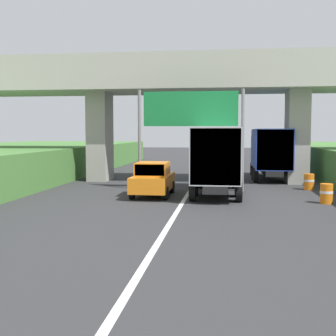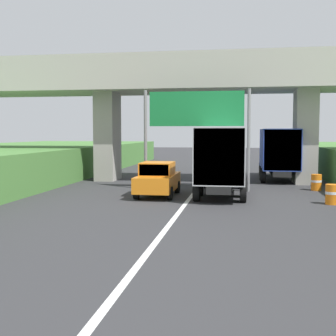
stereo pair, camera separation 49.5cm
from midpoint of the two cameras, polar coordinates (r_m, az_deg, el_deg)
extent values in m
cube|color=white|center=(23.03, 1.89, -3.42)|extent=(0.20, 90.57, 0.01)
cube|color=#ADA89E|center=(29.29, 3.11, 10.82)|extent=(40.00, 4.80, 1.10)
cube|color=#ADA89E|center=(27.24, 2.77, 13.64)|extent=(40.00, 0.36, 1.10)
cube|color=#ADA89E|center=(31.62, 3.42, 12.36)|extent=(40.00, 0.36, 1.10)
cube|color=#9F9A91|center=(30.27, -9.17, 3.97)|extent=(1.30, 2.20, 5.86)
cube|color=#9F9A91|center=(29.35, 15.72, 3.85)|extent=(1.30, 2.20, 5.86)
cylinder|color=slate|center=(25.02, -4.23, 3.57)|extent=(0.18, 0.18, 5.56)
cylinder|color=slate|center=(24.53, 8.96, 3.51)|extent=(0.18, 0.18, 5.56)
cube|color=#167238|center=(24.64, 2.31, 7.59)|extent=(5.20, 0.12, 1.90)
cube|color=white|center=(24.63, 2.31, 7.59)|extent=(4.89, 0.01, 1.67)
cube|color=black|center=(31.59, 12.37, -0.17)|extent=(1.10, 7.30, 0.36)
cube|color=#233D9E|center=(34.10, 12.02, 2.24)|extent=(2.10, 2.10, 2.10)
cube|color=#2D3842|center=(35.11, 11.89, 2.79)|extent=(1.89, 0.06, 0.90)
cube|color=#233D9E|center=(30.46, 12.59, 2.44)|extent=(2.30, 5.20, 2.60)
cube|color=navy|center=(27.89, 13.08, 2.25)|extent=(2.21, 0.04, 2.50)
cylinder|color=black|center=(34.12, 10.36, -0.11)|extent=(0.30, 0.96, 0.96)
cylinder|color=black|center=(34.28, 13.60, -0.14)|extent=(0.30, 0.96, 0.96)
cylinder|color=black|center=(29.06, 10.69, -0.90)|extent=(0.30, 0.96, 0.96)
cylinder|color=black|center=(29.27, 14.88, -0.94)|extent=(0.30, 0.96, 0.96)
cylinder|color=black|center=(30.74, 10.51, -0.61)|extent=(0.30, 0.96, 0.96)
cylinder|color=black|center=(30.94, 14.47, -0.64)|extent=(0.30, 0.96, 0.96)
cube|color=black|center=(23.20, 5.64, -1.75)|extent=(1.10, 7.30, 0.36)
cube|color=#B2B5B7|center=(25.70, 5.83, 1.61)|extent=(2.10, 2.10, 2.10)
cube|color=#2D3842|center=(26.70, 5.89, 2.36)|extent=(1.89, 0.06, 0.90)
cube|color=#B2B5B7|center=(22.04, 5.59, 1.78)|extent=(2.30, 5.20, 2.60)
cube|color=gray|center=(19.47, 5.36, 1.43)|extent=(2.21, 0.04, 2.50)
cylinder|color=black|center=(25.85, 3.66, -1.50)|extent=(0.30, 0.96, 0.96)
cylinder|color=black|center=(25.80, 7.96, -1.54)|extent=(0.30, 0.96, 0.96)
cylinder|color=black|center=(20.82, 2.49, -2.95)|extent=(0.30, 0.96, 0.96)
cylinder|color=black|center=(20.76, 8.39, -3.02)|extent=(0.30, 0.96, 0.96)
cylinder|color=black|center=(22.50, 2.85, -2.39)|extent=(0.30, 0.96, 0.96)
cylinder|color=black|center=(22.43, 8.31, -2.45)|extent=(0.30, 0.96, 0.96)
cube|color=orange|center=(22.51, -2.55, -1.82)|extent=(1.76, 4.10, 0.76)
cube|color=orange|center=(22.29, -2.63, -0.08)|extent=(1.56, 1.90, 0.64)
cube|color=#2D3842|center=(21.39, -3.05, -0.27)|extent=(1.44, 0.06, 0.54)
cylinder|color=black|center=(23.94, -3.97, -2.36)|extent=(0.22, 0.64, 0.64)
cylinder|color=black|center=(23.68, -0.07, -2.43)|extent=(0.22, 0.64, 0.64)
cylinder|color=black|center=(21.48, -5.29, -3.16)|extent=(0.22, 0.64, 0.64)
cylinder|color=black|center=(21.18, -0.95, -3.25)|extent=(0.22, 0.64, 0.64)
cylinder|color=orange|center=(21.24, 19.00, -3.12)|extent=(0.56, 0.56, 0.90)
cylinder|color=white|center=(21.23, 19.00, -2.93)|extent=(0.57, 0.57, 0.12)
cylinder|color=orange|center=(26.05, 17.10, -1.71)|extent=(0.56, 0.56, 0.90)
cylinder|color=white|center=(26.04, 17.10, -1.55)|extent=(0.57, 0.57, 0.12)
camera|label=1|loc=(0.25, -90.94, -0.07)|focal=47.59mm
camera|label=2|loc=(0.25, 89.06, 0.07)|focal=47.59mm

